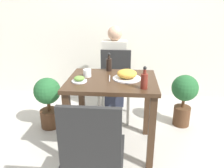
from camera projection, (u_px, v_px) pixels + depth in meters
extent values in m
plane|color=#B7B2A8|center=(112.00, 147.00, 2.36)|extent=(16.00, 16.00, 0.00)
cube|color=beige|center=(120.00, 14.00, 3.30)|extent=(8.00, 0.05, 2.60)
cube|color=#3D2819|center=(112.00, 81.00, 2.10)|extent=(0.85, 0.68, 0.04)
cube|color=#3D2819|center=(68.00, 130.00, 1.99)|extent=(0.06, 0.06, 0.74)
cube|color=#3D2819|center=(151.00, 134.00, 1.93)|extent=(0.06, 0.06, 0.74)
cube|color=#3D2819|center=(82.00, 103.00, 2.53)|extent=(0.06, 0.06, 0.74)
cube|color=#3D2819|center=(147.00, 105.00, 2.47)|extent=(0.06, 0.06, 0.74)
cube|color=black|center=(95.00, 152.00, 1.61)|extent=(0.42, 0.42, 0.04)
cube|color=black|center=(89.00, 139.00, 1.35)|extent=(0.40, 0.04, 0.44)
cylinder|color=#B7B2A8|center=(120.00, 161.00, 1.84)|extent=(0.03, 0.03, 0.41)
cylinder|color=#B7B2A8|center=(78.00, 159.00, 1.87)|extent=(0.03, 0.03, 0.41)
cube|color=black|center=(115.00, 88.00, 2.82)|extent=(0.42, 0.42, 0.04)
cube|color=black|center=(116.00, 66.00, 2.91)|extent=(0.40, 0.04, 0.44)
cylinder|color=#B7B2A8|center=(99.00, 109.00, 2.74)|extent=(0.03, 0.03, 0.41)
cylinder|color=#B7B2A8|center=(128.00, 111.00, 2.71)|extent=(0.03, 0.03, 0.41)
cylinder|color=#B7B2A8|center=(103.00, 98.00, 3.08)|extent=(0.03, 0.03, 0.41)
cylinder|color=#B7B2A8|center=(128.00, 99.00, 3.05)|extent=(0.03, 0.03, 0.41)
cylinder|color=white|center=(127.00, 78.00, 2.09)|extent=(0.27, 0.27, 0.01)
ellipsoid|color=gold|center=(127.00, 74.00, 2.08)|extent=(0.19, 0.19, 0.08)
cylinder|color=white|center=(79.00, 81.00, 2.02)|extent=(0.14, 0.14, 0.01)
ellipsoid|color=olive|center=(79.00, 78.00, 2.01)|extent=(0.10, 0.10, 0.04)
cylinder|color=white|center=(87.00, 73.00, 2.15)|extent=(0.08, 0.08, 0.07)
cylinder|color=maroon|center=(144.00, 81.00, 1.84)|extent=(0.06, 0.06, 0.13)
cylinder|color=maroon|center=(145.00, 72.00, 1.81)|extent=(0.03, 0.03, 0.04)
sphere|color=black|center=(145.00, 68.00, 1.80)|extent=(0.03, 0.03, 0.03)
cylinder|color=black|center=(109.00, 65.00, 2.33)|extent=(0.06, 0.06, 0.13)
cylinder|color=black|center=(109.00, 57.00, 2.30)|extent=(0.03, 0.03, 0.04)
sphere|color=black|center=(109.00, 54.00, 2.29)|extent=(0.03, 0.03, 0.03)
cube|color=silver|center=(110.00, 78.00, 2.11)|extent=(0.02, 0.18, 0.00)
cube|color=silver|center=(144.00, 79.00, 2.08)|extent=(0.01, 0.18, 0.00)
cylinder|color=#51331E|center=(50.00, 118.00, 2.72)|extent=(0.23, 0.23, 0.22)
cylinder|color=brown|center=(49.00, 106.00, 2.66)|extent=(0.04, 0.04, 0.10)
sphere|color=#235B2D|center=(47.00, 91.00, 2.59)|extent=(0.32, 0.32, 0.32)
cylinder|color=#51331E|center=(181.00, 116.00, 2.75)|extent=(0.21, 0.21, 0.25)
cylinder|color=brown|center=(183.00, 103.00, 2.69)|extent=(0.04, 0.04, 0.10)
sphere|color=#235B2D|center=(185.00, 88.00, 2.62)|extent=(0.32, 0.32, 0.32)
cube|color=#2D3347|center=(115.00, 90.00, 3.28)|extent=(0.28, 0.20, 0.45)
cube|color=beige|center=(115.00, 59.00, 3.11)|extent=(0.34, 0.22, 0.52)
sphere|color=tan|center=(115.00, 33.00, 2.99)|extent=(0.20, 0.20, 0.20)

